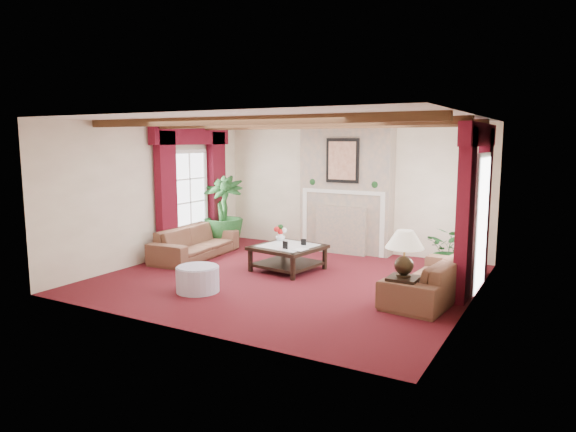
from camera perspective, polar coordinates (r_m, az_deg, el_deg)
The scene contains 23 objects.
floor at distance 8.91m, azimuth -0.10°, elevation -6.98°, with size 6.00×6.00×0.00m, color #450C13.
ceiling at distance 8.60m, azimuth -0.10°, elevation 10.65°, with size 6.00×6.00×0.00m, color white.
back_wall at distance 11.11m, azimuth 6.89°, elevation 3.11°, with size 6.00×0.02×2.70m, color beige.
left_wall at distance 10.44m, azimuth -14.61°, elevation 2.57°, with size 0.02×5.50×2.70m, color beige.
right_wall at distance 7.65m, azimuth 19.88°, elevation 0.30°, with size 0.02×5.50×2.70m, color beige.
ceiling_beams at distance 8.59m, azimuth -0.10°, elevation 10.25°, with size 6.00×3.00×0.12m, color #3C2313, non-canonical shape.
fireplace at distance 10.89m, azimuth 6.60°, elevation 10.12°, with size 2.00×0.52×2.70m, color tan, non-canonical shape.
french_door_left at distance 11.12m, azimuth -11.05°, elevation 7.05°, with size 0.10×1.10×2.16m, color white, non-canonical shape.
french_door_right at distance 8.58m, azimuth 21.07°, elevation 6.30°, with size 0.10×1.10×2.16m, color white, non-canonical shape.
curtains_left at distance 11.05m, azimuth -10.67°, elevation 9.23°, with size 0.20×2.40×2.55m, color #480915, non-canonical shape.
curtains_right at distance 8.59m, azimuth 20.48°, elevation 9.13°, with size 0.20×2.40×2.55m, color #480915, non-canonical shape.
sofa_left at distance 10.58m, azimuth -10.27°, elevation -2.34°, with size 0.79×2.16×0.83m, color #350E16.
sofa_right at distance 8.08m, azimuth 15.69°, elevation -5.83°, with size 0.85×2.20×0.84m, color #350E16.
potted_palm at distance 11.54m, azimuth -7.18°, elevation -1.25°, with size 1.58×1.81×0.88m, color black.
small_plant at distance 9.56m, azimuth 17.55°, elevation -4.26°, with size 1.04×1.09×0.66m, color black.
coffee_table at distance 9.42m, azimuth -0.01°, elevation -4.69°, with size 1.11×1.11×0.46m, color black, non-canonical shape.
side_table at distance 7.43m, azimuth 12.66°, elevation -8.39°, with size 0.41×0.41×0.48m, color black, non-canonical shape.
ottoman at distance 8.25m, azimuth -9.99°, elevation -6.93°, with size 0.68×0.68×0.40m, color #B0A8BE.
table_lamp at distance 7.29m, azimuth 12.80°, elevation -4.04°, with size 0.53×0.53×0.68m, color black, non-canonical shape.
flower_vase at distance 9.81m, azimuth -0.86°, elevation -2.28°, with size 0.23×0.23×0.18m, color silver.
book at distance 9.02m, azimuth 0.90°, elevation -2.94°, with size 0.20×0.05×0.27m, color black.
photo_frame_a at distance 9.06m, azimuth -0.31°, elevation -3.28°, with size 0.11×0.02×0.15m, color black, non-canonical shape.
photo_frame_b at distance 9.38m, azimuth 1.75°, elevation -2.94°, with size 0.10×0.02×0.13m, color black, non-canonical shape.
Camera 1 is at (4.22, -7.48, 2.36)m, focal length 32.00 mm.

